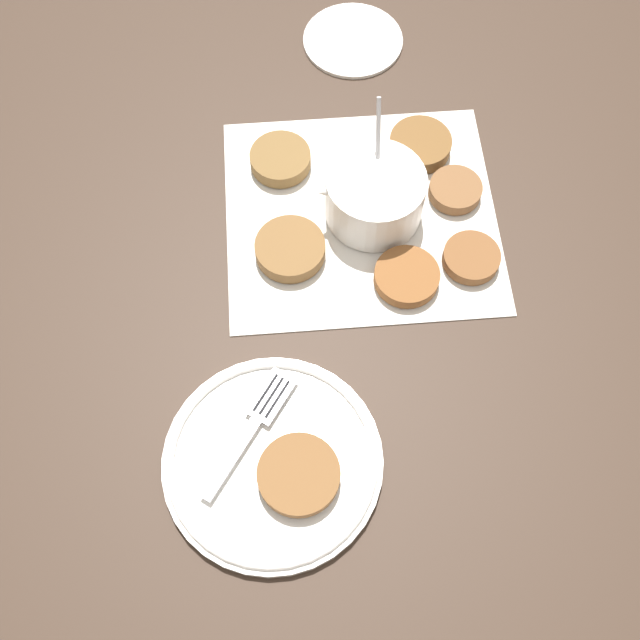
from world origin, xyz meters
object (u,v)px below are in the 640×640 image
fritter_on_plate (299,475)px  extra_saucer (353,39)px  serving_plate (273,461)px  fork (256,420)px  sauce_bowl (373,194)px

fritter_on_plate → extra_saucer: bearing=-106.7°
fritter_on_plate → extra_saucer: fritter_on_plate is taller
serving_plate → extra_saucer: size_ratio=1.67×
serving_plate → fork: 0.04m
sauce_bowl → extra_saucer: size_ratio=0.96×
fritter_on_plate → extra_saucer: (-0.17, -0.57, -0.02)m
serving_plate → fork: (0.01, -0.04, 0.01)m
serving_plate → sauce_bowl: bearing=-120.1°
sauce_bowl → fork: sauce_bowl is taller
fritter_on_plate → fork: (0.03, -0.06, -0.00)m
sauce_bowl → fritter_on_plate: 0.33m
sauce_bowl → extra_saucer: 0.27m
sauce_bowl → fork: bearing=54.2°
extra_saucer → serving_plate: bearing=70.5°
fork → extra_saucer: size_ratio=0.96×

